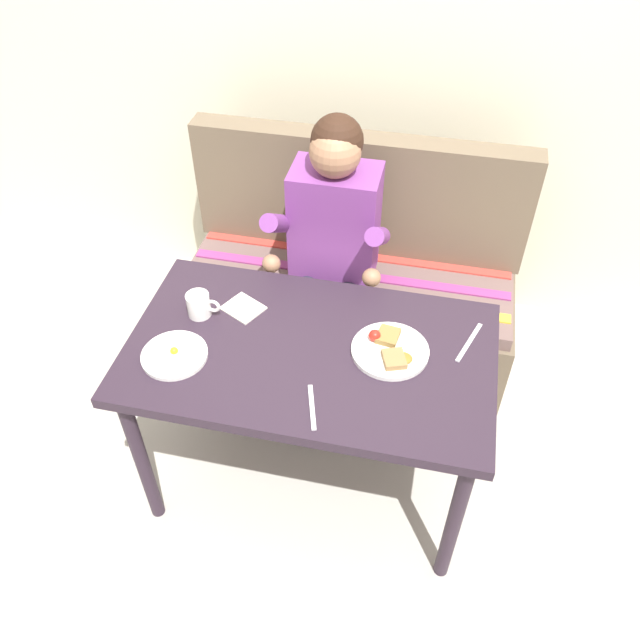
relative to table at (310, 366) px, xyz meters
The scene contains 11 objects.
ground_plane 0.65m from the table, ahead, with size 8.00×8.00×0.00m, color #B0AA9F.
back_wall 1.43m from the table, 90.00° to the left, with size 4.40×0.10×2.60m, color beige.
table is the anchor object (origin of this frame).
couch 0.83m from the table, 90.00° to the left, with size 1.44×0.56×1.00m.
person 0.60m from the table, 95.07° to the left, with size 0.45×0.61×1.21m.
plate_breakfast 0.28m from the table, ahead, with size 0.25×0.25×0.05m.
plate_eggs 0.45m from the table, 162.98° to the right, with size 0.21×0.21×0.04m.
coffee_mug 0.43m from the table, 168.78° to the left, with size 0.12×0.08×0.09m.
napkin 0.31m from the table, 152.92° to the left, with size 0.13×0.11×0.01m, color silver.
fork 0.26m from the table, 75.54° to the right, with size 0.01×0.17×0.01m, color silver.
knife 0.53m from the table, 15.47° to the left, with size 0.01×0.20×0.01m, color silver.
Camera 1 is at (0.34, -1.41, 2.24)m, focal length 36.12 mm.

